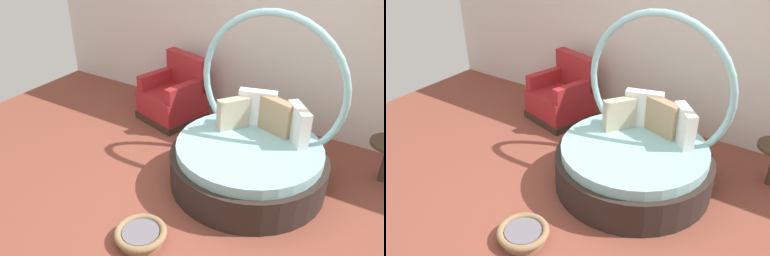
# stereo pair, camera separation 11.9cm
# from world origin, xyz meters

# --- Properties ---
(ground_plane) EXTENTS (8.00, 8.00, 0.02)m
(ground_plane) POSITION_xyz_m (0.00, 0.00, -0.01)
(ground_plane) COLOR brown
(back_wall) EXTENTS (8.00, 0.12, 2.61)m
(back_wall) POSITION_xyz_m (0.00, 2.35, 1.31)
(back_wall) COLOR silver
(back_wall) RESTS_ON ground_plane
(round_daybed) EXTENTS (1.77, 1.77, 1.90)m
(round_daybed) POSITION_xyz_m (0.33, 0.86, 0.37)
(round_daybed) COLOR #2D231E
(round_daybed) RESTS_ON ground_plane
(red_armchair) EXTENTS (0.98, 0.98, 0.94)m
(red_armchair) POSITION_xyz_m (-1.30, 1.69, 0.33)
(red_armchair) COLOR #38281E
(red_armchair) RESTS_ON ground_plane
(pet_basket) EXTENTS (0.51, 0.51, 0.13)m
(pet_basket) POSITION_xyz_m (-0.14, -0.59, 0.07)
(pet_basket) COLOR #8E704C
(pet_basket) RESTS_ON ground_plane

